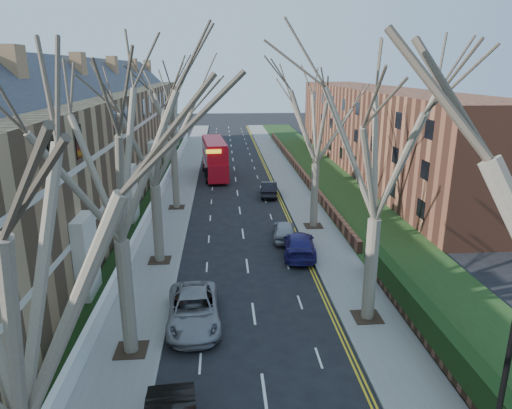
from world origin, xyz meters
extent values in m
cube|color=slate|center=(-6.00, 39.00, 0.06)|extent=(3.00, 102.00, 0.12)
cube|color=slate|center=(6.00, 39.00, 0.06)|extent=(3.00, 102.00, 0.12)
cube|color=olive|center=(-13.80, 31.00, 5.00)|extent=(9.00, 78.00, 10.00)
cube|color=#282A31|center=(-13.80, 31.00, 11.00)|extent=(4.67, 78.00, 4.67)
cube|color=beige|center=(-9.35, 31.00, 3.50)|extent=(0.12, 78.00, 0.35)
cube|color=beige|center=(-9.35, 31.00, 7.00)|extent=(0.12, 78.00, 0.35)
cube|color=brown|center=(17.50, 43.00, 5.00)|extent=(8.00, 54.00, 10.00)
cube|color=brown|center=(7.70, 43.00, 0.57)|extent=(0.35, 54.00, 0.90)
cube|color=#523623|center=(7.70, 2.00, 0.42)|extent=(0.40, 24.00, 0.60)
cube|color=black|center=(7.70, 2.00, 1.32)|extent=(0.70, 24.00, 1.20)
cube|color=white|center=(-7.65, 31.00, 0.62)|extent=(0.30, 78.00, 1.00)
cube|color=#1A3312|center=(10.50, 39.00, 0.15)|extent=(6.00, 102.00, 0.06)
cylinder|color=#6A5D4C|center=(-5.70, 6.00, 2.75)|extent=(0.64, 0.64, 5.25)
cube|color=#2D2116|center=(-5.70, 6.00, 0.14)|extent=(1.40, 1.40, 0.05)
cylinder|color=#6A5D4C|center=(-5.70, 16.00, 2.66)|extent=(0.64, 0.64, 5.07)
cube|color=#2D2116|center=(-5.70, 16.00, 0.14)|extent=(1.40, 1.40, 0.05)
cylinder|color=#6A5D4C|center=(-5.70, 28.00, 2.75)|extent=(0.60, 0.60, 5.25)
cube|color=#2D2116|center=(-5.70, 28.00, 0.14)|extent=(1.40, 1.40, 0.05)
cylinder|color=#6A5D4C|center=(5.70, 8.00, 2.75)|extent=(0.64, 0.64, 5.25)
cube|color=#2D2116|center=(5.70, 8.00, 0.14)|extent=(1.40, 1.40, 0.05)
cylinder|color=#6A5D4C|center=(5.70, 22.00, 2.66)|extent=(0.60, 0.60, 5.07)
cube|color=#2D2116|center=(5.70, 22.00, 0.14)|extent=(1.40, 1.40, 0.05)
cube|color=red|center=(-2.37, 40.57, 1.36)|extent=(3.22, 10.23, 2.01)
cube|color=red|center=(-2.37, 40.57, 3.28)|extent=(3.18, 9.73, 1.83)
cube|color=black|center=(-2.37, 40.57, 1.77)|extent=(3.17, 9.43, 0.82)
cube|color=black|center=(-2.37, 40.57, 3.37)|extent=(3.15, 9.23, 0.82)
imported|color=gray|center=(-3.03, 8.25, 0.76)|extent=(2.85, 5.64, 1.53)
imported|color=navy|center=(3.62, 16.58, 0.75)|extent=(2.66, 5.40, 1.51)
imported|color=#9B9EA4|center=(3.02, 19.63, 0.69)|extent=(2.05, 4.23, 1.39)
imported|color=black|center=(3.11, 31.70, 0.74)|extent=(2.02, 4.61, 1.47)
camera|label=1|loc=(-1.44, -12.04, 12.23)|focal=32.00mm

